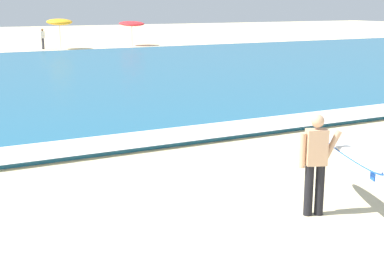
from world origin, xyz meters
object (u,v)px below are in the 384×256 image
(surfer_with_board, at_px, (331,155))
(beach_umbrella_3, at_px, (59,22))
(beach_umbrella_4, at_px, (132,24))
(beachgoer_near_row_left, at_px, (43,38))

(surfer_with_board, bearing_deg, beach_umbrella_3, 82.70)
(beach_umbrella_3, height_order, beach_umbrella_4, beach_umbrella_3)
(beach_umbrella_4, xyz_separation_m, beachgoer_near_row_left, (-7.44, -0.23, -0.97))
(surfer_with_board, height_order, beach_umbrella_4, beach_umbrella_4)
(beach_umbrella_3, relative_size, beachgoer_near_row_left, 1.50)
(surfer_with_board, bearing_deg, beach_umbrella_4, 73.55)
(beach_umbrella_4, relative_size, beachgoer_near_row_left, 1.36)
(beachgoer_near_row_left, bearing_deg, beach_umbrella_3, -29.08)
(surfer_with_board, bearing_deg, beachgoer_near_row_left, 84.69)
(surfer_with_board, relative_size, beach_umbrella_4, 1.25)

